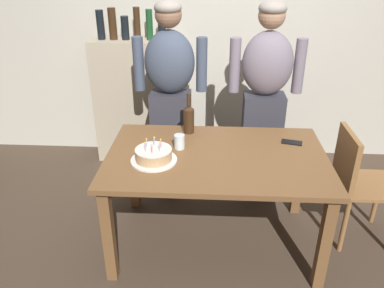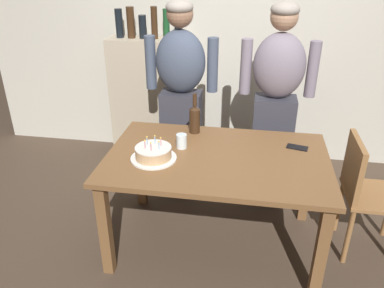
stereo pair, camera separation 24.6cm
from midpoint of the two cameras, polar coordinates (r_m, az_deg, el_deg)
name	(u,v)px [view 2 (the right image)]	position (r m, az deg, el deg)	size (l,w,h in m)	color
ground_plane	(214,241)	(3.01, 5.77, -14.36)	(10.00, 10.00, 0.00)	#47382B
back_wall	(236,30)	(3.89, 8.48, 16.42)	(5.20, 0.10, 2.60)	beige
dining_table	(217,169)	(2.64, 6.40, -3.75)	(1.50, 0.96, 0.74)	brown
birthday_cake	(153,153)	(2.52, -3.02, -1.49)	(0.31, 0.31, 0.15)	white
water_glass_near	(182,141)	(2.67, 1.07, 0.37)	(0.07, 0.07, 0.10)	silver
wine_bottle	(195,118)	(2.88, 2.85, 3.84)	(0.08, 0.08, 0.31)	#382314
cell_phone	(297,147)	(2.82, 17.90, -0.55)	(0.14, 0.07, 0.01)	black
person_man_bearded	(181,97)	(3.26, 0.52, 6.95)	(0.61, 0.27, 1.66)	#33333D
person_woman_cardigan	(275,103)	(3.24, 14.52, 5.95)	(0.61, 0.27, 1.66)	#33333D
dining_chair	(364,188)	(2.96, 26.57, -5.98)	(0.42, 0.42, 0.87)	olive
shelf_cabinet	(152,98)	(3.95, -4.22, 6.83)	(0.81, 0.30, 1.53)	tan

